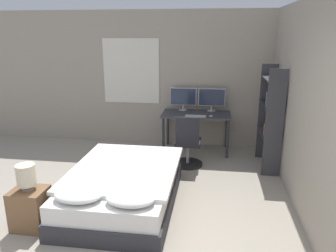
# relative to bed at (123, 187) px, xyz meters

# --- Properties ---
(wall_back) EXTENTS (12.00, 0.08, 2.70)m
(wall_back) POSITION_rel_bed_xyz_m (0.23, 2.65, 1.10)
(wall_back) COLOR #9E9384
(wall_back) RESTS_ON ground_plane
(wall_side_right) EXTENTS (0.06, 12.00, 2.70)m
(wall_side_right) POSITION_rel_bed_xyz_m (2.32, 0.19, 1.10)
(wall_side_right) COLOR #9E9384
(wall_side_right) RESTS_ON ground_plane
(bed) EXTENTS (1.40, 2.07, 0.57)m
(bed) POSITION_rel_bed_xyz_m (0.00, 0.00, 0.00)
(bed) COLOR #2D2D33
(bed) RESTS_ON ground_plane
(nightstand) EXTENTS (0.40, 0.35, 0.49)m
(nightstand) POSITION_rel_bed_xyz_m (-0.94, -0.71, -0.00)
(nightstand) COLOR brown
(nightstand) RESTS_ON ground_plane
(bedside_lamp) EXTENTS (0.22, 0.22, 0.31)m
(bedside_lamp) POSITION_rel_bed_xyz_m (-0.94, -0.71, 0.43)
(bedside_lamp) COLOR gray
(bedside_lamp) RESTS_ON nightstand
(desk) EXTENTS (1.31, 0.70, 0.76)m
(desk) POSITION_rel_bed_xyz_m (0.84, 2.24, 0.42)
(desk) COLOR #38383D
(desk) RESTS_ON ground_plane
(monitor_left) EXTENTS (0.53, 0.16, 0.45)m
(monitor_left) POSITION_rel_bed_xyz_m (0.56, 2.48, 0.77)
(monitor_left) COLOR #B7B7BC
(monitor_left) RESTS_ON desk
(monitor_right) EXTENTS (0.53, 0.16, 0.45)m
(monitor_right) POSITION_rel_bed_xyz_m (1.13, 2.48, 0.77)
(monitor_right) COLOR #B7B7BC
(monitor_right) RESTS_ON desk
(keyboard) EXTENTS (0.38, 0.13, 0.02)m
(keyboard) POSITION_rel_bed_xyz_m (0.84, 1.99, 0.52)
(keyboard) COLOR #B7B7BC
(keyboard) RESTS_ON desk
(computer_mouse) EXTENTS (0.07, 0.05, 0.04)m
(computer_mouse) POSITION_rel_bed_xyz_m (1.13, 1.99, 0.53)
(computer_mouse) COLOR #B7B7BC
(computer_mouse) RESTS_ON desk
(office_chair) EXTENTS (0.52, 0.52, 0.92)m
(office_chair) POSITION_rel_bed_xyz_m (0.75, 1.44, 0.11)
(office_chair) COLOR black
(office_chair) RESTS_ON ground_plane
(bookshelf) EXTENTS (0.29, 0.86, 1.74)m
(bookshelf) POSITION_rel_bed_xyz_m (2.13, 1.54, 0.72)
(bookshelf) COLOR #333338
(bookshelf) RESTS_ON ground_plane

